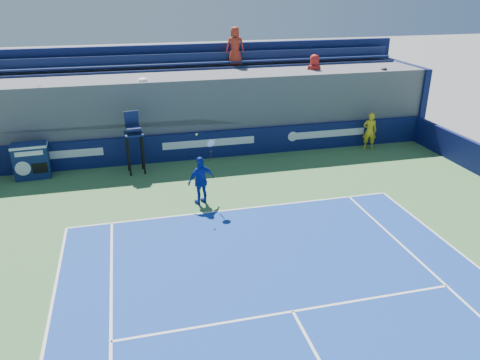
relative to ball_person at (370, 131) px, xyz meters
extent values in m
imported|color=yellow|center=(0.00, 0.00, 0.00)|extent=(0.73, 0.61, 1.70)
cube|color=white|center=(-7.32, -4.62, -0.84)|extent=(10.97, 0.07, 0.00)
cube|color=white|center=(-7.32, -10.10, -0.84)|extent=(8.23, 0.07, 0.00)
cube|color=#0C1447|center=(-7.32, 0.60, -0.26)|extent=(20.40, 0.20, 1.20)
cube|color=white|center=(-13.32, 0.49, -0.14)|extent=(3.20, 0.01, 0.32)
cube|color=white|center=(-7.32, 0.49, -0.14)|extent=(4.00, 0.01, 0.32)
cube|color=white|center=(-1.82, 0.49, -0.14)|extent=(3.60, 0.01, 0.32)
cylinder|color=white|center=(-3.52, 0.49, -0.14)|extent=(0.44, 0.01, 0.44)
cube|color=#102051|center=(-14.40, 0.06, -0.16)|extent=(1.34, 0.78, 1.40)
cube|color=silver|center=(-14.40, 0.06, 0.47)|extent=(1.36, 0.81, 0.10)
cylinder|color=white|center=(-14.68, -0.32, -0.31)|extent=(0.56, 0.06, 0.56)
cube|color=black|center=(-14.08, -0.28, -0.36)|extent=(0.55, 0.06, 0.40)
cube|color=white|center=(-14.38, -0.30, 0.26)|extent=(1.00, 0.08, 0.18)
cylinder|color=black|center=(-10.71, -0.68, -0.06)|extent=(0.08, 0.08, 1.60)
cylinder|color=black|center=(-10.15, -0.63, -0.06)|extent=(0.08, 0.08, 1.60)
cylinder|color=black|center=(-10.76, -0.13, -0.06)|extent=(0.08, 0.08, 1.60)
cylinder|color=black|center=(-10.20, -0.07, -0.06)|extent=(0.08, 0.08, 1.60)
cube|color=#0E1C4A|center=(-10.46, -0.38, 0.77)|extent=(0.76, 0.76, 0.06)
cube|color=#121B46|center=(-10.45, -0.48, 1.02)|extent=(0.59, 0.50, 0.08)
cube|color=#131C47|center=(-10.48, -0.12, 1.32)|extent=(0.55, 0.11, 0.60)
imported|color=#13299B|center=(-8.39, -3.84, 0.01)|extent=(1.08, 0.76, 1.71)
cylinder|color=black|center=(-8.04, -3.79, 0.84)|extent=(0.07, 0.16, 0.39)
torus|color=silver|center=(-8.02, -3.86, 1.32)|extent=(0.31, 0.19, 0.29)
cylinder|color=white|center=(-8.02, -3.86, 1.32)|extent=(0.26, 0.15, 0.24)
sphere|color=yellow|center=(-8.51, -3.98, 1.69)|extent=(0.07, 0.07, 0.07)
cube|color=#525257|center=(-7.32, 2.50, 0.83)|extent=(20.40, 3.60, 3.38)
cube|color=#525257|center=(-7.32, 1.15, 0.61)|extent=(20.40, 0.90, 0.55)
cube|color=#14214D|center=(-7.32, 1.05, 1.09)|extent=(20.00, 0.45, 0.08)
cube|color=#14214D|center=(-7.32, 1.30, 1.29)|extent=(20.00, 0.06, 0.45)
cube|color=#525257|center=(-7.32, 2.05, 1.16)|extent=(20.40, 0.90, 0.55)
cube|color=#14214D|center=(-7.32, 1.95, 1.64)|extent=(20.00, 0.45, 0.08)
cube|color=#14214D|center=(-7.32, 2.20, 1.84)|extent=(20.00, 0.06, 0.45)
cube|color=#525257|center=(-7.32, 2.95, 1.71)|extent=(20.40, 0.90, 0.55)
cube|color=#14214D|center=(-7.32, 2.85, 2.19)|extent=(20.00, 0.45, 0.08)
cube|color=#14214D|center=(-7.32, 3.10, 2.39)|extent=(20.00, 0.06, 0.45)
cube|color=#525257|center=(-7.32, 3.85, 2.26)|extent=(20.40, 0.90, 0.55)
cube|color=#14214D|center=(-7.32, 3.75, 2.74)|extent=(20.00, 0.45, 0.08)
cube|color=#14214D|center=(-7.32, 4.00, 2.94)|extent=(20.00, 0.06, 0.45)
cube|color=#0C1647|center=(-7.32, 4.45, 1.34)|extent=(20.80, 0.30, 4.40)
cube|color=#0C1647|center=(3.03, 2.50, 0.84)|extent=(0.30, 3.90, 3.40)
imported|color=yellow|center=(-14.01, 1.10, 1.72)|extent=(0.81, 0.64, 1.61)
imported|color=white|center=(-9.88, 1.10, 1.79)|extent=(1.18, 0.74, 1.75)
imported|color=teal|center=(-6.44, 1.10, 1.72)|extent=(1.00, 0.54, 1.62)
imported|color=#B21D19|center=(-2.05, 2.00, 2.33)|extent=(0.88, 0.60, 1.74)
imported|color=black|center=(0.98, 1.10, 1.77)|extent=(0.70, 0.54, 1.72)
imported|color=#B12719|center=(-13.85, 1.10, 1.72)|extent=(0.87, 0.72, 1.63)
imported|color=#AC2C18|center=(-5.36, 3.80, 3.45)|extent=(0.95, 0.71, 1.78)
camera|label=1|loc=(-10.64, -18.37, 6.23)|focal=35.00mm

